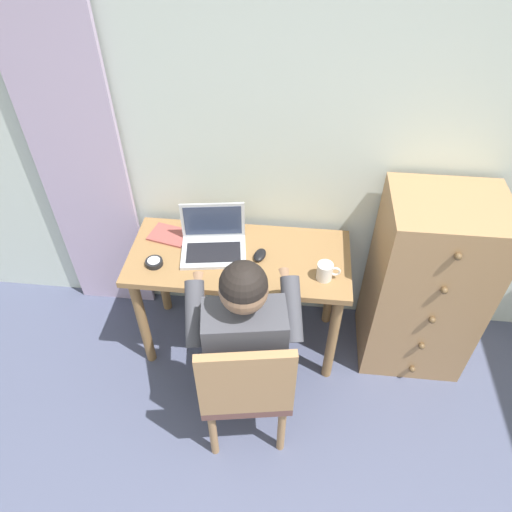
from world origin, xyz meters
The scene contains 11 objects.
wall_back centered at (0.00, 2.20, 1.25)m, with size 4.80×0.05×2.50m, color silver.
curtain_panel centered at (-1.32, 2.13, 1.13)m, with size 0.50×0.03×2.25m, color #B29EBC.
desk centered at (-0.43, 1.87, 0.60)m, with size 1.18×0.53×0.72m.
dresser centered at (0.58, 1.91, 0.56)m, with size 0.57×0.49×1.12m.
chair centered at (-0.33, 1.25, 0.49)m, with size 0.48×0.46×0.87m.
person_seated centered at (-0.35, 1.43, 0.67)m, with size 0.59×0.63×1.19m.
laptop centered at (-0.58, 1.91, 0.77)m, with size 0.37×0.30×0.24m.
computer_mouse centered at (-0.32, 1.86, 0.74)m, with size 0.06×0.10×0.03m, color black.
desk_clock centered at (-0.86, 1.75, 0.74)m, with size 0.09×0.09×0.03m.
notebook_pad centered at (-0.84, 1.98, 0.73)m, with size 0.21×0.15×0.01m, color #994742.
coffee_mug centered at (0.02, 1.75, 0.77)m, with size 0.12×0.08×0.09m.
Camera 1 is at (-0.16, 0.06, 2.44)m, focal length 33.15 mm.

